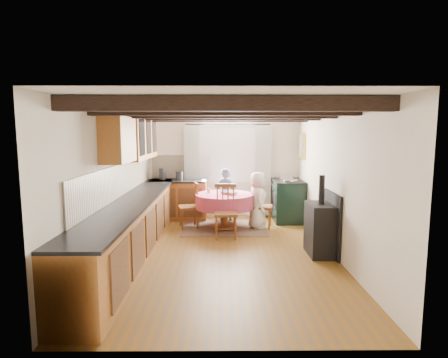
{
  "coord_description": "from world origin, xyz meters",
  "views": [
    {
      "loc": [
        -0.05,
        -5.88,
        2.01
      ],
      "look_at": [
        0.0,
        0.8,
        1.15
      ],
      "focal_mm": 29.06,
      "sensor_mm": 36.0,
      "label": 1
    }
  ],
  "objects_px": {
    "cast_iron_stove": "(321,215)",
    "cup": "(209,190)",
    "child_right": "(258,200)",
    "chair_near": "(226,211)",
    "dining_table": "(224,211)",
    "chair_right": "(263,205)",
    "chair_left": "(189,205)",
    "aga_range": "(288,200)",
    "child_far": "(225,194)"
  },
  "relations": [
    {
      "from": "cup",
      "to": "child_far",
      "type": "bearing_deg",
      "value": 53.17
    },
    {
      "from": "dining_table",
      "to": "aga_range",
      "type": "relative_size",
      "value": 1.17
    },
    {
      "from": "chair_near",
      "to": "chair_right",
      "type": "height_order",
      "value": "chair_near"
    },
    {
      "from": "chair_near",
      "to": "cup",
      "type": "distance_m",
      "value": 0.99
    },
    {
      "from": "chair_near",
      "to": "child_far",
      "type": "bearing_deg",
      "value": 88.35
    },
    {
      "from": "chair_near",
      "to": "cast_iron_stove",
      "type": "height_order",
      "value": "cast_iron_stove"
    },
    {
      "from": "chair_right",
      "to": "aga_range",
      "type": "relative_size",
      "value": 0.93
    },
    {
      "from": "cast_iron_stove",
      "to": "child_right",
      "type": "bearing_deg",
      "value": 117.53
    },
    {
      "from": "dining_table",
      "to": "aga_range",
      "type": "distance_m",
      "value": 1.61
    },
    {
      "from": "cast_iron_stove",
      "to": "child_far",
      "type": "height_order",
      "value": "cast_iron_stove"
    },
    {
      "from": "chair_right",
      "to": "cup",
      "type": "relative_size",
      "value": 9.52
    },
    {
      "from": "dining_table",
      "to": "child_far",
      "type": "relative_size",
      "value": 1.0
    },
    {
      "from": "child_far",
      "to": "child_right",
      "type": "bearing_deg",
      "value": 140.1
    },
    {
      "from": "child_right",
      "to": "aga_range",
      "type": "bearing_deg",
      "value": -52.93
    },
    {
      "from": "dining_table",
      "to": "cup",
      "type": "xyz_separation_m",
      "value": [
        -0.34,
        0.18,
        0.41
      ]
    },
    {
      "from": "chair_right",
      "to": "child_far",
      "type": "relative_size",
      "value": 0.8
    },
    {
      "from": "dining_table",
      "to": "aga_range",
      "type": "bearing_deg",
      "value": 25.28
    },
    {
      "from": "chair_near",
      "to": "cast_iron_stove",
      "type": "bearing_deg",
      "value": -33.43
    },
    {
      "from": "dining_table",
      "to": "chair_right",
      "type": "xyz_separation_m",
      "value": [
        0.81,
        0.05,
        0.12
      ]
    },
    {
      "from": "cup",
      "to": "chair_near",
      "type": "bearing_deg",
      "value": -68.11
    },
    {
      "from": "cast_iron_stove",
      "to": "cup",
      "type": "height_order",
      "value": "cast_iron_stove"
    },
    {
      "from": "aga_range",
      "to": "cup",
      "type": "distance_m",
      "value": 1.89
    },
    {
      "from": "dining_table",
      "to": "child_right",
      "type": "relative_size",
      "value": 1.01
    },
    {
      "from": "child_far",
      "to": "cup",
      "type": "relative_size",
      "value": 11.96
    },
    {
      "from": "cast_iron_stove",
      "to": "cup",
      "type": "xyz_separation_m",
      "value": [
        -1.9,
        1.86,
        0.12
      ]
    },
    {
      "from": "chair_left",
      "to": "child_right",
      "type": "height_order",
      "value": "child_right"
    },
    {
      "from": "chair_near",
      "to": "chair_left",
      "type": "height_order",
      "value": "chair_near"
    },
    {
      "from": "aga_range",
      "to": "cast_iron_stove",
      "type": "distance_m",
      "value": 2.38
    },
    {
      "from": "chair_right",
      "to": "child_right",
      "type": "bearing_deg",
      "value": 129.91
    },
    {
      "from": "cast_iron_stove",
      "to": "cup",
      "type": "relative_size",
      "value": 13.07
    },
    {
      "from": "child_right",
      "to": "cup",
      "type": "bearing_deg",
      "value": 74.47
    },
    {
      "from": "aga_range",
      "to": "child_right",
      "type": "relative_size",
      "value": 0.86
    },
    {
      "from": "child_right",
      "to": "chair_right",
      "type": "bearing_deg",
      "value": -67.41
    },
    {
      "from": "chair_left",
      "to": "child_right",
      "type": "relative_size",
      "value": 0.81
    },
    {
      "from": "chair_left",
      "to": "child_far",
      "type": "distance_m",
      "value": 1.01
    },
    {
      "from": "chair_left",
      "to": "chair_right",
      "type": "relative_size",
      "value": 1.0
    },
    {
      "from": "dining_table",
      "to": "chair_left",
      "type": "relative_size",
      "value": 1.26
    },
    {
      "from": "dining_table",
      "to": "chair_near",
      "type": "xyz_separation_m",
      "value": [
        0.02,
        -0.71,
        0.15
      ]
    },
    {
      "from": "chair_right",
      "to": "aga_range",
      "type": "bearing_deg",
      "value": -33.58
    },
    {
      "from": "aga_range",
      "to": "chair_left",
      "type": "bearing_deg",
      "value": -163.46
    },
    {
      "from": "chair_near",
      "to": "cast_iron_stove",
      "type": "distance_m",
      "value": 1.83
    },
    {
      "from": "chair_left",
      "to": "cast_iron_stove",
      "type": "xyz_separation_m",
      "value": [
        2.32,
        -1.71,
        0.18
      ]
    },
    {
      "from": "chair_near",
      "to": "child_right",
      "type": "height_order",
      "value": "child_right"
    },
    {
      "from": "aga_range",
      "to": "cast_iron_stove",
      "type": "relative_size",
      "value": 0.78
    },
    {
      "from": "cast_iron_stove",
      "to": "child_far",
      "type": "xyz_separation_m",
      "value": [
        -1.54,
        2.34,
        -0.06
      ]
    },
    {
      "from": "dining_table",
      "to": "child_right",
      "type": "xyz_separation_m",
      "value": [
        0.69,
        -0.01,
        0.23
      ]
    },
    {
      "from": "chair_right",
      "to": "chair_left",
      "type": "bearing_deg",
      "value": 102.76
    },
    {
      "from": "aga_range",
      "to": "chair_near",
      "type": "bearing_deg",
      "value": -135.88
    },
    {
      "from": "chair_near",
      "to": "cup",
      "type": "height_order",
      "value": "chair_near"
    },
    {
      "from": "chair_left",
      "to": "cup",
      "type": "height_order",
      "value": "chair_left"
    }
  ]
}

